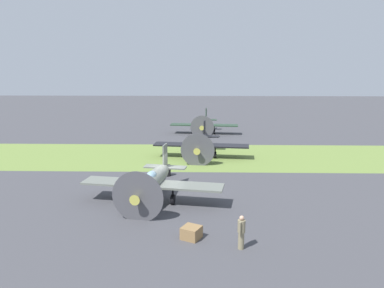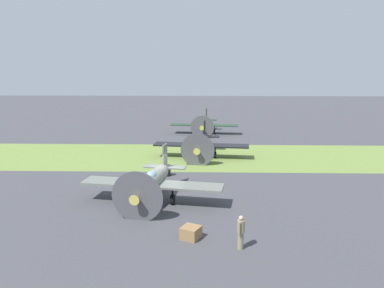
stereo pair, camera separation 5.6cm
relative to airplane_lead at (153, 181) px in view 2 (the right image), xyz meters
The scene contains 8 objects.
ground_plane 2.80m from the airplane_lead, 101.96° to the right, with size 160.00×160.00×0.00m, color #424247.
grass_verge 12.51m from the airplane_lead, 92.32° to the right, with size 120.00×11.00×0.01m, color olive.
airplane_lead is the anchor object (origin of this frame).
airplane_wingman 12.64m from the airplane_lead, 104.39° to the right, with size 9.20×7.29×3.26m.
airplane_trail 25.08m from the airplane_lead, 98.04° to the right, with size 8.72×6.90×3.09m.
ground_crew_chief 8.31m from the airplane_lead, 128.03° to the left, with size 0.38×0.59×1.73m.
fuel_drum 5.91m from the airplane_lead, 93.78° to the right, with size 0.60×0.60×0.90m, color black.
supply_crate 6.15m from the airplane_lead, 115.89° to the left, with size 0.90×0.90×0.64m, color olive.
Camera 2 is at (-2.69, 26.41, 8.96)m, focal length 36.04 mm.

